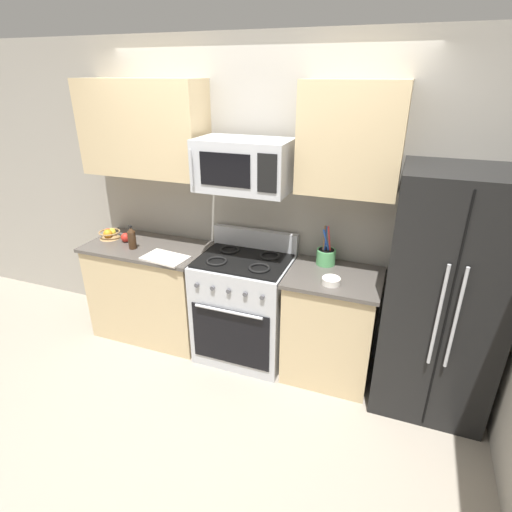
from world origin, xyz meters
name	(u,v)px	position (x,y,z in m)	size (l,w,h in m)	color
ground_plane	(214,400)	(0.00, 0.00, 0.00)	(16.00, 16.00, 0.00)	gray
wall_back	(259,203)	(0.00, 1.01, 1.30)	(8.00, 0.10, 2.60)	#9E998E
counter_left	(152,290)	(-0.94, 0.65, 0.46)	(1.09, 0.60, 0.91)	tan
range_oven	(244,307)	(0.00, 0.65, 0.47)	(0.76, 0.64, 1.09)	#B2B5BA
counter_right	(330,326)	(0.75, 0.65, 0.46)	(0.71, 0.60, 0.91)	tan
refrigerator	(443,297)	(1.51, 0.63, 0.89)	(0.77, 0.71, 1.78)	black
microwave	(244,165)	(0.00, 0.67, 1.69)	(0.70, 0.44, 0.38)	#B2B5BA
upper_cabinets_left	(143,128)	(-0.94, 0.79, 1.90)	(1.08, 0.34, 0.76)	tan
upper_cabinets_right	(351,139)	(0.75, 0.79, 1.90)	(0.70, 0.34, 0.76)	tan
utensil_crock	(326,256)	(0.64, 0.83, 0.98)	(0.15, 0.15, 0.34)	#59AD66
fruit_basket	(110,234)	(-1.35, 0.67, 0.95)	(0.19, 0.19, 0.10)	#9E7A4C
apple_loose	(126,237)	(-1.16, 0.65, 0.95)	(0.08, 0.08, 0.08)	red
cutting_board	(165,258)	(-0.62, 0.46, 0.92)	(0.37, 0.23, 0.02)	silver
bottle_soy	(132,238)	(-1.01, 0.55, 1.01)	(0.07, 0.07, 0.21)	#382314
prep_bowl	(331,281)	(0.74, 0.50, 0.94)	(0.14, 0.14, 0.05)	white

